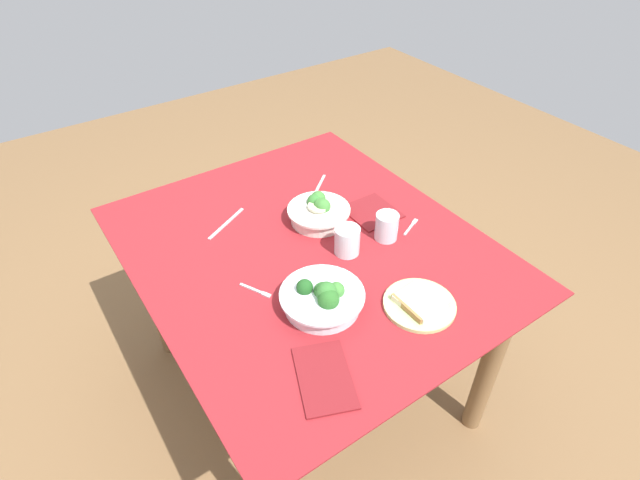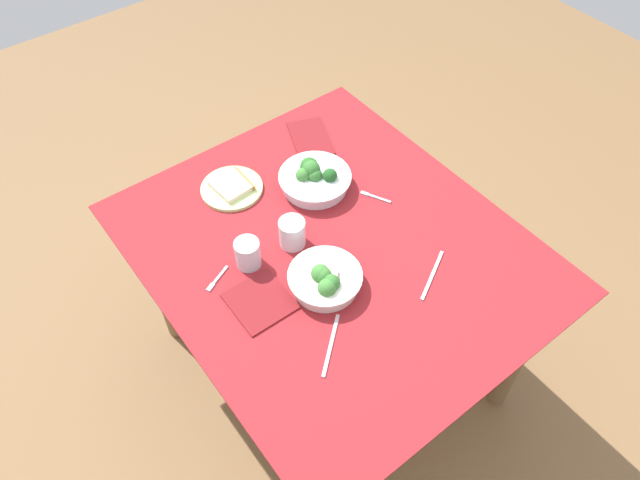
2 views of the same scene
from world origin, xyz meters
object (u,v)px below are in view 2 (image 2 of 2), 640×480
object	(u,v)px
water_glass_side	(248,254)
broccoli_bowl_far	(325,280)
fork_by_far_bowl	(217,280)
table_knife_left	(432,275)
table_knife_right	(331,345)
water_glass_center	(292,233)
napkin_folded_lower	(260,301)
napkin_folded_upper	(310,138)
broccoli_bowl_near	(314,179)
bread_side_plate	(232,187)
fork_by_near_bowl	(374,197)

from	to	relation	value
water_glass_side	broccoli_bowl_far	bearing A→B (deg)	-148.30
broccoli_bowl_far	fork_by_far_bowl	size ratio (longest dim) A/B	2.24
table_knife_left	table_knife_right	bearing A→B (deg)	152.39
fork_by_far_bowl	water_glass_side	bearing A→B (deg)	153.07
water_glass_center	fork_by_far_bowl	bearing A→B (deg)	85.64
fork_by_far_bowl	water_glass_center	bearing A→B (deg)	151.45
table_knife_left	napkin_folded_lower	world-z (taller)	napkin_folded_lower
table_knife_right	broccoli_bowl_far	bearing A→B (deg)	-163.07
napkin_folded_upper	napkin_folded_lower	size ratio (longest dim) A/B	1.20
broccoli_bowl_far	fork_by_far_bowl	xyz separation A→B (m)	(0.21, 0.24, -0.03)
broccoli_bowl_near	napkin_folded_lower	bearing A→B (deg)	124.31
bread_side_plate	water_glass_center	world-z (taller)	water_glass_center
table_knife_right	napkin_folded_lower	bearing A→B (deg)	-112.53
broccoli_bowl_far	napkin_folded_upper	distance (m)	0.65
table_knife_right	napkin_folded_lower	size ratio (longest dim) A/B	1.13
bread_side_plate	napkin_folded_upper	bearing A→B (deg)	-82.77
fork_by_far_bowl	napkin_folded_upper	xyz separation A→B (m)	(0.33, -0.59, 0.00)
water_glass_side	napkin_folded_lower	world-z (taller)	water_glass_side
table_knife_right	napkin_folded_lower	distance (m)	0.24
broccoli_bowl_far	table_knife_left	size ratio (longest dim) A/B	1.12
broccoli_bowl_far	napkin_folded_lower	size ratio (longest dim) A/B	1.25
water_glass_side	napkin_folded_lower	distance (m)	0.15
fork_by_near_bowl	table_knife_right	bearing A→B (deg)	100.68
water_glass_side	broccoli_bowl_near	bearing A→B (deg)	-68.32
broccoli_bowl_far	fork_by_far_bowl	bearing A→B (deg)	48.25
broccoli_bowl_far	water_glass_side	distance (m)	0.24
broccoli_bowl_far	water_glass_side	world-z (taller)	water_glass_side
broccoli_bowl_near	water_glass_center	bearing A→B (deg)	127.54
broccoli_bowl_near	napkin_folded_upper	distance (m)	0.24
water_glass_center	fork_by_near_bowl	world-z (taller)	water_glass_center
fork_by_near_bowl	table_knife_left	bearing A→B (deg)	141.42
napkin_folded_lower	napkin_folded_upper	bearing A→B (deg)	-48.49
fork_by_far_bowl	napkin_folded_upper	distance (m)	0.68
water_glass_side	fork_by_far_bowl	size ratio (longest dim) A/B	0.96
fork_by_far_bowl	napkin_folded_upper	bearing A→B (deg)	-174.87
napkin_folded_lower	fork_by_near_bowl	bearing A→B (deg)	-77.77
napkin_folded_lower	table_knife_left	bearing A→B (deg)	-117.01
broccoli_bowl_near	napkin_folded_upper	bearing A→B (deg)	-33.72
water_glass_center	table_knife_left	bearing A→B (deg)	-144.29
table_knife_left	fork_by_far_bowl	bearing A→B (deg)	116.23
fork_by_near_bowl	napkin_folded_lower	size ratio (longest dim) A/B	0.58
napkin_folded_lower	table_knife_right	bearing A→B (deg)	-162.46
napkin_folded_upper	napkin_folded_lower	bearing A→B (deg)	131.51
table_knife_left	napkin_folded_lower	size ratio (longest dim) A/B	1.12
napkin_folded_lower	water_glass_center	bearing A→B (deg)	-59.16
napkin_folded_upper	fork_by_far_bowl	bearing A→B (deg)	119.32
broccoli_bowl_far	table_knife_right	bearing A→B (deg)	147.00
broccoli_bowl_near	napkin_folded_lower	xyz separation A→B (m)	(-0.27, 0.40, -0.03)
water_glass_side	table_knife_right	bearing A→B (deg)	-176.52
fork_by_far_bowl	table_knife_left	bearing A→B (deg)	119.87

